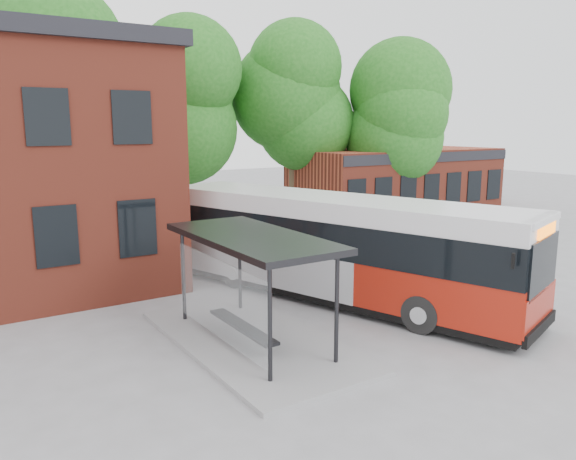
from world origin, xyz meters
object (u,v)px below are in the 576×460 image
city_bus (332,248)px  bicycle_extra_0 (427,216)px  bicycle_2 (347,222)px  bicycle_6 (397,216)px  bicycle_7 (398,214)px  bicycle_0 (341,224)px  bicycle_4 (380,218)px  bus_shelter (252,289)px  bicycle_3 (366,221)px  bicycle_5 (381,217)px  bicycle_1 (344,219)px

city_bus → bicycle_extra_0: bearing=13.5°
bicycle_2 → bicycle_extra_0: size_ratio=1.01×
city_bus → bicycle_6: bearing=19.7°
city_bus → bicycle_2: 12.12m
bicycle_7 → bicycle_extra_0: bearing=-132.1°
bicycle_0 → bicycle_4: bicycle_4 is taller
bus_shelter → bicycle_2: 16.45m
city_bus → bicycle_7: bearing=19.6°
bicycle_3 → bicycle_5: bicycle_3 is taller
bicycle_1 → bicycle_2: 0.32m
bicycle_1 → city_bus: bearing=116.3°
bicycle_3 → bicycle_4: size_ratio=0.99×
bicycle_3 → bicycle_7: bicycle_3 is taller
bicycle_2 → bicycle_extra_0: (4.91, -1.07, 0.06)m
bicycle_0 → bicycle_4: size_ratio=0.83×
bicycle_3 → bicycle_7: size_ratio=1.23×
bicycle_3 → bicycle_7: (3.40, 1.09, -0.10)m
bicycle_6 → bicycle_extra_0: (1.25, -1.11, 0.05)m
bicycle_1 → bicycle_7: size_ratio=1.24×
city_bus → bicycle_extra_0: city_bus is taller
bicycle_1 → bicycle_extra_0: bearing=-128.7°
bicycle_0 → bicycle_extra_0: bicycle_extra_0 is taller
bicycle_2 → bicycle_extra_0: bicycle_extra_0 is taller
bicycle_5 → bicycle_3: bearing=118.8°
bus_shelter → bicycle_1: 16.66m
bicycle_7 → bicycle_extra_0: 1.63m
bicycle_5 → bicycle_extra_0: bearing=-109.1°
bicycle_3 → city_bus: bearing=148.3°
bicycle_6 → bicycle_2: bearing=90.1°
bicycle_3 → bicycle_6: 3.11m
city_bus → bicycle_3: bearing=25.5°
bicycle_2 → bicycle_5: 2.47m
bicycle_5 → bicycle_6: (1.19, 0.02, -0.03)m
bicycle_6 → bicycle_7: bicycle_7 is taller
bicycle_0 → bicycle_2: bicycle_2 is taller
city_bus → bicycle_7: size_ratio=8.72×
bicycle_0 → bicycle_6: bearing=-65.4°
city_bus → bus_shelter: bearing=-172.0°
bus_shelter → bicycle_4: (14.28, 10.85, -0.96)m
bicycle_1 → bicycle_4: (2.13, -0.52, -0.07)m
bicycle_0 → bicycle_4: (2.71, -0.03, 0.08)m
bus_shelter → bicycle_4: bearing=37.2°
bicycle_1 → bicycle_4: size_ratio=1.00×
bicycle_1 → bicycle_2: bearing=152.6°
bicycle_3 → bicycle_6: size_ratio=1.10×
city_bus → bicycle_6: city_bus is taller
bus_shelter → bicycle_5: (14.60, 11.10, -0.98)m
bicycle_3 → bicycle_extra_0: (4.25, -0.30, -0.07)m
bicycle_1 → bicycle_3: (0.64, -1.06, -0.01)m
bicycle_1 → bicycle_5: size_ratio=1.18×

